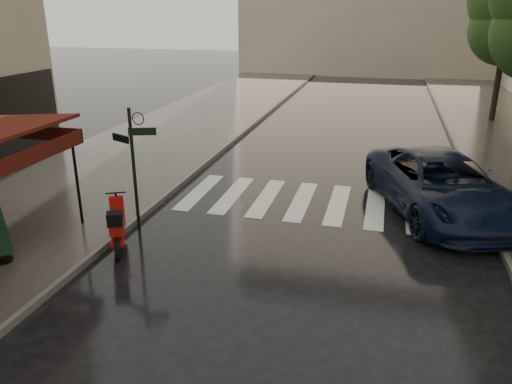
% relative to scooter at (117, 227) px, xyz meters
% --- Properties ---
extents(ground, '(120.00, 120.00, 0.00)m').
position_rel_scooter_xyz_m(ground, '(1.16, -1.92, -0.54)').
color(ground, black).
rests_on(ground, ground).
extents(sidewalk_near, '(6.00, 60.00, 0.12)m').
position_rel_scooter_xyz_m(sidewalk_near, '(-3.34, 10.08, -0.48)').
color(sidewalk_near, '#38332D').
rests_on(sidewalk_near, ground).
extents(curb_near, '(0.12, 60.00, 0.16)m').
position_rel_scooter_xyz_m(curb_near, '(-0.29, 10.08, -0.46)').
color(curb_near, '#595651').
rests_on(curb_near, ground).
extents(curb_far, '(0.12, 60.00, 0.16)m').
position_rel_scooter_xyz_m(curb_far, '(8.61, 10.08, -0.46)').
color(curb_far, '#595651').
rests_on(curb_far, ground).
extents(crosswalk, '(7.85, 3.20, 0.01)m').
position_rel_scooter_xyz_m(crosswalk, '(4.13, 4.08, -0.53)').
color(crosswalk, silver).
rests_on(crosswalk, ground).
extents(signpost, '(1.17, 0.29, 3.10)m').
position_rel_scooter_xyz_m(signpost, '(-0.03, 1.08, 1.29)').
color(signpost, black).
rests_on(signpost, ground).
extents(tree_far, '(3.80, 3.80, 8.16)m').
position_rel_scooter_xyz_m(tree_far, '(10.86, 17.08, 4.92)').
color(tree_far, black).
rests_on(tree_far, sidewalk_far).
extents(scooter, '(0.98, 1.61, 1.16)m').
position_rel_scooter_xyz_m(scooter, '(0.00, 0.00, 0.00)').
color(scooter, black).
rests_on(scooter, ground).
extents(parked_car, '(4.44, 6.35, 1.61)m').
position_rel_scooter_xyz_m(parked_car, '(7.37, 4.16, 0.27)').
color(parked_car, black).
rests_on(parked_car, ground).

